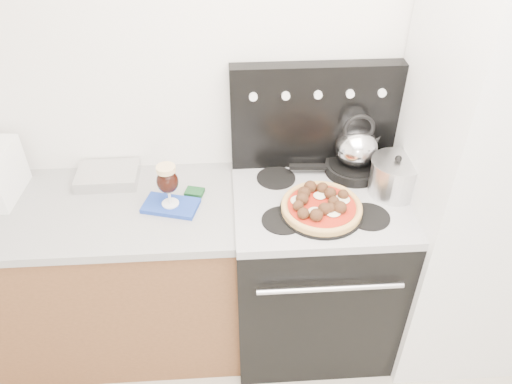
{
  "coord_description": "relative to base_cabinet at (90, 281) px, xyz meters",
  "views": [
    {
      "loc": [
        -0.31,
        -0.53,
        2.28
      ],
      "look_at": [
        -0.21,
        1.05,
        1.06
      ],
      "focal_mm": 35.0,
      "sensor_mm": 36.0,
      "label": 1
    }
  ],
  "objects": [
    {
      "name": "stock_pot",
      "position": [
        1.43,
        -0.01,
        0.57
      ],
      "size": [
        0.27,
        0.27,
        0.16
      ],
      "primitive_type": "cylinder",
      "rotation": [
        0.0,
        0.0,
        0.34
      ],
      "color": "silver",
      "rests_on": "cooktop"
    },
    {
      "name": "base_cabinet",
      "position": [
        0.0,
        0.0,
        0.0
      ],
      "size": [
        1.45,
        0.6,
        0.86
      ],
      "primitive_type": "cube",
      "color": "brown",
      "rests_on": "ground"
    },
    {
      "name": "skillet",
      "position": [
        1.29,
        0.15,
        0.51
      ],
      "size": [
        0.28,
        0.28,
        0.05
      ],
      "primitive_type": "cylinder",
      "rotation": [
        0.0,
        0.0,
        -0.07
      ],
      "color": "black",
      "rests_on": "cooktop"
    },
    {
      "name": "beer_glass",
      "position": [
        0.45,
        -0.03,
        0.59
      ],
      "size": [
        0.12,
        0.12,
        0.2
      ],
      "primitive_type": null,
      "rotation": [
        0.0,
        0.0,
        0.29
      ],
      "color": "black",
      "rests_on": "oven_mitt"
    },
    {
      "name": "pizza",
      "position": [
        1.09,
        -0.13,
        0.53
      ],
      "size": [
        0.42,
        0.42,
        0.05
      ],
      "primitive_type": null,
      "rotation": [
        0.0,
        0.0,
        0.28
      ],
      "color": "gold",
      "rests_on": "pizza_pan"
    },
    {
      "name": "foil_sheet",
      "position": [
        0.15,
        0.19,
        0.5
      ],
      "size": [
        0.28,
        0.21,
        0.06
      ],
      "primitive_type": "cube",
      "rotation": [
        0.0,
        0.0,
        0.01
      ],
      "color": "white",
      "rests_on": "countertop"
    },
    {
      "name": "pizza_pan",
      "position": [
        1.09,
        -0.13,
        0.5
      ],
      "size": [
        0.43,
        0.43,
        0.01
      ],
      "primitive_type": "cylinder",
      "rotation": [
        0.0,
        0.0,
        0.25
      ],
      "color": "black",
      "rests_on": "cooktop"
    },
    {
      "name": "fridge",
      "position": [
        1.8,
        -0.05,
        0.52
      ],
      "size": [
        0.64,
        0.68,
        1.9
      ],
      "primitive_type": "cube",
      "color": "silver",
      "rests_on": "ground"
    },
    {
      "name": "cooktop",
      "position": [
        1.1,
        -0.02,
        0.47
      ],
      "size": [
        0.76,
        0.65,
        0.04
      ],
      "primitive_type": "cube",
      "color": "#ADADB2",
      "rests_on": "stove_body"
    },
    {
      "name": "room_shell",
      "position": [
        1.02,
        -0.91,
        0.82
      ],
      "size": [
        3.52,
        3.01,
        2.52
      ],
      "color": "#BEB19D",
      "rests_on": "ground"
    },
    {
      "name": "stove_body",
      "position": [
        1.1,
        -0.02,
        0.01
      ],
      "size": [
        0.76,
        0.65,
        0.88
      ],
      "primitive_type": "cube",
      "color": "black",
      "rests_on": "ground"
    },
    {
      "name": "tea_kettle",
      "position": [
        1.29,
        0.15,
        0.64
      ],
      "size": [
        0.23,
        0.23,
        0.21
      ],
      "primitive_type": null,
      "rotation": [
        0.0,
        0.0,
        -0.18
      ],
      "color": "white",
      "rests_on": "skillet"
    },
    {
      "name": "oven_mitt",
      "position": [
        0.45,
        -0.03,
        0.48
      ],
      "size": [
        0.26,
        0.19,
        0.02
      ],
      "primitive_type": "cube",
      "rotation": [
        0.0,
        0.0,
        -0.28
      ],
      "color": "#1D3BA1",
      "rests_on": "countertop"
    },
    {
      "name": "countertop",
      "position": [
        0.0,
        0.0,
        0.45
      ],
      "size": [
        1.48,
        0.63,
        0.04
      ],
      "primitive_type": "cube",
      "color": "#9C9C9C",
      "rests_on": "base_cabinet"
    },
    {
      "name": "backguard",
      "position": [
        1.1,
        0.25,
        0.74
      ],
      "size": [
        0.76,
        0.08,
        0.5
      ],
      "primitive_type": "cube",
      "color": "black",
      "rests_on": "cooktop"
    }
  ]
}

